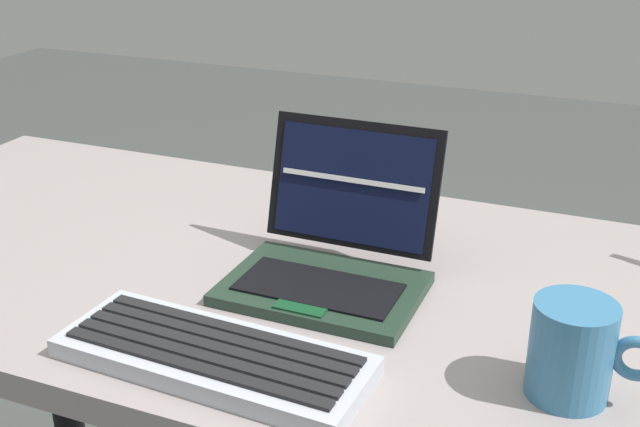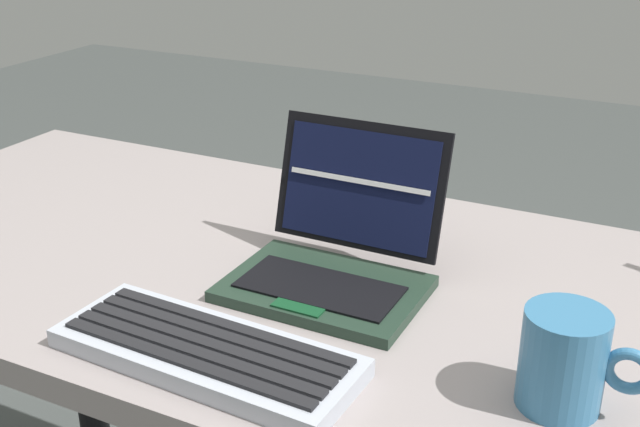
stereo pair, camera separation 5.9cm
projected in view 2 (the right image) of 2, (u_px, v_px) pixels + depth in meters
name	position (u px, v px, depth m)	size (l,w,h in m)	color
desk	(330.00, 350.00, 1.07)	(1.57, 0.66, 0.76)	gray
laptop_front	(335.00, 255.00, 1.00)	(0.24, 0.22, 0.19)	#203327
external_keyboard	(206.00, 352.00, 0.85)	(0.34, 0.14, 0.03)	#B1B7C3
coffee_mug	(565.00, 360.00, 0.76)	(0.13, 0.08, 0.10)	teal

